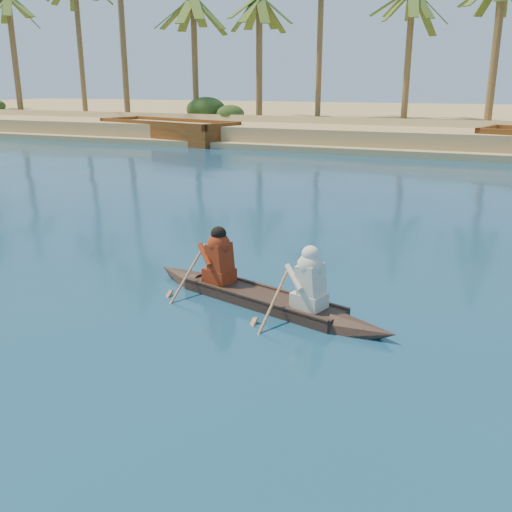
% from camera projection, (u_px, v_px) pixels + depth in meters
% --- Properties ---
extents(ground, '(160.00, 160.00, 0.00)m').
position_uv_depth(ground, '(393.00, 295.00, 11.26)').
color(ground, navy).
rests_on(ground, ground).
extents(sandy_embankment, '(150.00, 51.00, 1.50)m').
position_uv_depth(sandy_embankment, '(485.00, 122.00, 52.38)').
color(sandy_embankment, tan).
rests_on(sandy_embankment, ground).
extents(palm_grove, '(110.00, 14.00, 16.00)m').
position_uv_depth(palm_grove, '(491.00, 23.00, 39.74)').
color(palm_grove, '#39521D').
rests_on(palm_grove, ground).
extents(shrub_cluster, '(100.00, 6.00, 2.40)m').
position_uv_depth(shrub_cluster, '(477.00, 126.00, 38.64)').
color(shrub_cluster, '#1C3613').
rests_on(shrub_cluster, ground).
extents(canoe, '(5.57, 2.28, 1.54)m').
position_uv_depth(canoe, '(261.00, 289.00, 10.75)').
color(canoe, '#37261E').
rests_on(canoe, ground).
extents(barge_left, '(11.31, 6.40, 1.79)m').
position_uv_depth(barge_left, '(168.00, 133.00, 40.48)').
color(barge_left, brown).
rests_on(barge_left, ground).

